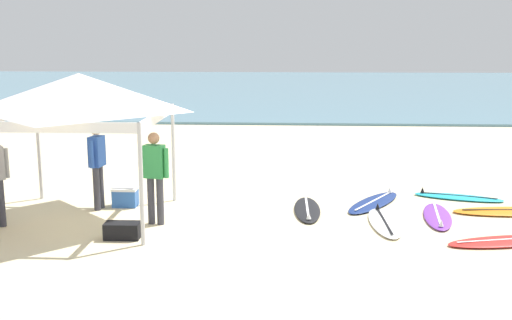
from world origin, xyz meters
name	(u,v)px	position (x,y,z in m)	size (l,w,h in m)	color
ground_plane	(229,222)	(0.00, 0.00, 0.00)	(80.00, 80.00, 0.00)	beige
sea	(273,88)	(0.00, 31.04, 0.05)	(80.00, 36.00, 0.10)	#568499
canopy_tent	(80,93)	(-2.73, 0.08, 2.39)	(2.98, 2.98, 2.75)	#B7B7BC
surfboard_purple	(437,216)	(3.95, 0.48, 0.04)	(0.77, 1.92, 0.19)	purple
surfboard_navy	(374,202)	(2.88, 1.45, 0.04)	(1.56, 2.06, 0.19)	navy
surfboard_black	(307,209)	(1.48, 0.82, 0.04)	(0.53, 1.89, 0.19)	black
surfboard_cyan	(458,197)	(4.73, 1.98, 0.04)	(1.90, 1.03, 0.19)	#23B2CC
surfboard_white	(384,222)	(2.88, 0.02, 0.04)	(0.56, 1.94, 0.19)	white
surfboard_red	(506,241)	(4.76, -0.95, 0.04)	(2.16, 1.05, 0.19)	red
person_green	(155,172)	(-1.33, -0.18, 0.99)	(0.54, 0.29, 1.71)	#383842
person_blue	(97,161)	(-2.68, 0.77, 0.99)	(0.27, 0.55, 1.71)	#383842
gear_bag_near_tent	(122,231)	(-1.73, -1.04, 0.14)	(0.60, 0.32, 0.28)	black
cooler_box	(125,197)	(-2.21, 1.01, 0.20)	(0.50, 0.36, 0.39)	#2D60B7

